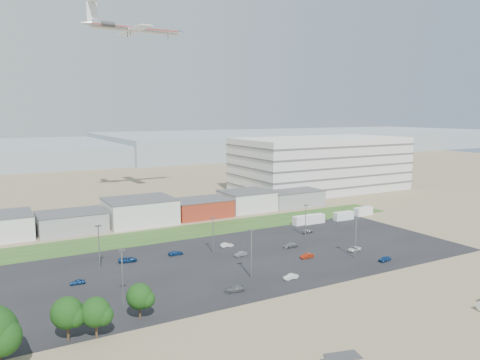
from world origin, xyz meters
TOP-DOWN VIEW (x-y plane):
  - ground at (0.00, 0.00)m, footprint 700.00×700.00m
  - parking_lot at (5.00, 20.00)m, footprint 120.00×50.00m
  - grass_strip at (0.00, 52.00)m, footprint 160.00×16.00m
  - hills_backdrop at (40.00, 315.00)m, footprint 700.00×200.00m
  - building_row at (-17.00, 71.00)m, footprint 170.00×20.00m
  - parking_garage at (90.00, 95.00)m, footprint 80.00×40.00m
  - box_trailer_a at (40.64, 42.29)m, footprint 7.87×2.78m
  - box_trailer_b at (44.29, 41.84)m, footprint 7.96×2.60m
  - box_trailer_c at (56.67, 40.89)m, footprint 7.49×2.58m
  - box_trailer_d at (67.88, 43.04)m, footprint 7.85×2.99m
  - tree_mid at (-41.07, -3.39)m, footprint 5.56×5.56m
  - tree_right at (-36.88, -4.74)m, footprint 5.24×5.24m
  - tree_near at (-28.48, -1.28)m, footprint 5.00×5.00m
  - lightpole_front_l at (-29.34, 6.57)m, footprint 1.28×0.53m
  - lightpole_front_m at (-0.23, 7.37)m, footprint 1.29×0.54m
  - lightpole_front_r at (30.17, 6.76)m, footprint 1.21×0.51m
  - lightpole_back_l at (-28.70, 29.03)m, footprint 1.26×0.53m
  - lightpole_back_m at (0.47, 28.25)m, footprint 1.12×0.47m
  - lightpole_back_r at (31.80, 29.68)m, footprint 1.13×0.47m
  - airliner at (6.19, 108.50)m, footprint 43.80×30.69m
  - parked_car_0 at (34.18, 11.26)m, footprint 4.18×2.20m
  - parked_car_1 at (19.33, 12.56)m, footprint 3.70×1.34m
  - parked_car_2 at (34.66, 1.04)m, footprint 3.86×1.93m
  - parked_car_3 at (-7.53, 1.81)m, footprint 4.30×2.20m
  - parked_car_5 at (-35.07, 21.98)m, footprint 3.35×1.56m
  - parked_car_6 at (-8.84, 31.28)m, footprint 3.91×1.62m
  - parked_car_7 at (5.46, 22.26)m, footprint 3.61×1.63m
  - parked_car_8 at (34.87, 32.65)m, footprint 3.72×1.67m
  - parked_car_9 at (-21.36, 31.77)m, footprint 4.85×2.72m
  - parked_car_10 at (-35.58, 2.43)m, footprint 4.52×2.13m
  - parked_car_11 at (6.19, 31.33)m, footprint 3.67×1.56m
  - parked_car_12 at (21.18, 22.36)m, footprint 4.44×1.91m
  - parked_car_13 at (6.89, 2.12)m, footprint 3.58×1.39m

SIDE VIEW (x-z plane):
  - ground at x=0.00m, z-range 0.00..0.00m
  - parking_lot at x=5.00m, z-range 0.00..0.01m
  - grass_strip at x=0.00m, z-range 0.00..0.02m
  - parked_car_5 at x=-35.07m, z-range 0.00..1.11m
  - parked_car_0 at x=34.18m, z-range 0.00..1.12m
  - parked_car_6 at x=-8.84m, z-range 0.00..1.13m
  - parked_car_7 at x=5.46m, z-range 0.00..1.15m
  - parked_car_13 at x=6.89m, z-range 0.00..1.16m
  - parked_car_11 at x=6.19m, z-range 0.00..1.18m
  - parked_car_3 at x=-7.53m, z-range 0.00..1.19m
  - parked_car_1 at x=19.33m, z-range 0.00..1.21m
  - parked_car_8 at x=34.87m, z-range 0.00..1.24m
  - parked_car_2 at x=34.66m, z-range 0.00..1.26m
  - parked_car_10 at x=-35.58m, z-range 0.00..1.27m
  - parked_car_12 at x=21.18m, z-range 0.00..1.27m
  - parked_car_9 at x=-21.36m, z-range 0.00..1.28m
  - box_trailer_c at x=56.67m, z-range 0.00..2.78m
  - box_trailer_d at x=67.88m, z-range 0.00..2.88m
  - box_trailer_a at x=40.64m, z-range 0.00..2.91m
  - box_trailer_b at x=44.29m, z-range 0.00..2.97m
  - tree_near at x=-28.48m, z-range 0.00..7.50m
  - tree_right at x=-36.88m, z-range 0.00..7.86m
  - building_row at x=-17.00m, z-range 0.00..8.00m
  - tree_mid at x=-41.07m, z-range 0.00..8.33m
  - hills_backdrop at x=40.00m, z-range 0.00..9.00m
  - lightpole_back_m at x=0.47m, z-range 0.00..9.54m
  - lightpole_back_r at x=31.80m, z-range 0.00..9.60m
  - lightpole_front_r at x=30.17m, z-range 0.00..10.32m
  - lightpole_back_l at x=-28.70m, z-range 0.00..10.73m
  - lightpole_front_l at x=-29.34m, z-range 0.00..10.88m
  - lightpole_front_m at x=-0.23m, z-range 0.00..10.95m
  - parking_garage at x=90.00m, z-range 0.00..25.00m
  - airliner at x=6.19m, z-range 63.68..76.32m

